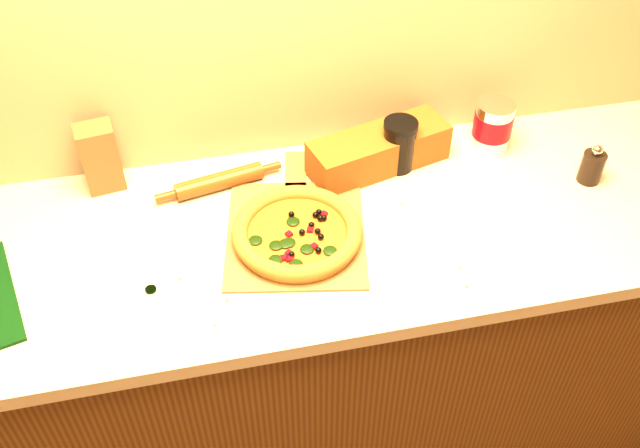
# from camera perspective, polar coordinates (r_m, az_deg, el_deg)

# --- Properties ---
(cabinet) EXTENTS (2.80, 0.65, 0.86)m
(cabinet) POSITION_cam_1_polar(r_m,az_deg,el_deg) (2.08, -2.23, -9.83)
(cabinet) COLOR #4C2410
(cabinet) RESTS_ON ground
(countertop) EXTENTS (2.84, 0.68, 0.04)m
(countertop) POSITION_cam_1_polar(r_m,az_deg,el_deg) (1.74, -2.63, -1.11)
(countertop) COLOR beige
(countertop) RESTS_ON cabinet
(pizza_peel) EXTENTS (0.39, 0.52, 0.01)m
(pizza_peel) POSITION_cam_1_polar(r_m,az_deg,el_deg) (1.73, -1.95, -0.41)
(pizza_peel) COLOR brown
(pizza_peel) RESTS_ON countertop
(pizza) EXTENTS (0.31, 0.31, 0.04)m
(pizza) POSITION_cam_1_polar(r_m,az_deg,el_deg) (1.68, -1.84, -0.66)
(pizza) COLOR gold
(pizza) RESTS_ON pizza_peel
(bottle_cap) EXTENTS (0.03, 0.03, 0.01)m
(bottle_cap) POSITION_cam_1_polar(r_m,az_deg,el_deg) (1.64, -13.39, -5.12)
(bottle_cap) COLOR black
(bottle_cap) RESTS_ON countertop
(pepper_grinder) EXTENTS (0.06, 0.06, 0.11)m
(pepper_grinder) POSITION_cam_1_polar(r_m,az_deg,el_deg) (1.96, 20.93, 4.34)
(pepper_grinder) COLOR black
(pepper_grinder) RESTS_ON countertop
(rolling_pin) EXTENTS (0.33, 0.09, 0.05)m
(rolling_pin) POSITION_cam_1_polar(r_m,az_deg,el_deg) (1.84, -8.07, 3.41)
(rolling_pin) COLOR #572C0E
(rolling_pin) RESTS_ON countertop
(coffee_canister) EXTENTS (0.10, 0.10, 0.14)m
(coffee_canister) POSITION_cam_1_polar(r_m,az_deg,el_deg) (1.98, 13.64, 7.65)
(coffee_canister) COLOR silver
(coffee_canister) RESTS_ON countertop
(bread_bag) EXTENTS (0.39, 0.21, 0.10)m
(bread_bag) POSITION_cam_1_polar(r_m,az_deg,el_deg) (1.88, 4.72, 5.88)
(bread_bag) COLOR brown
(bread_bag) RESTS_ON countertop
(paper_bag) EXTENTS (0.10, 0.09, 0.18)m
(paper_bag) POSITION_cam_1_polar(r_m,az_deg,el_deg) (1.87, -17.18, 5.12)
(paper_bag) COLOR brown
(paper_bag) RESTS_ON countertop
(dark_jar) EXTENTS (0.09, 0.09, 0.14)m
(dark_jar) POSITION_cam_1_polar(r_m,az_deg,el_deg) (1.87, 6.34, 6.32)
(dark_jar) COLOR black
(dark_jar) RESTS_ON countertop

